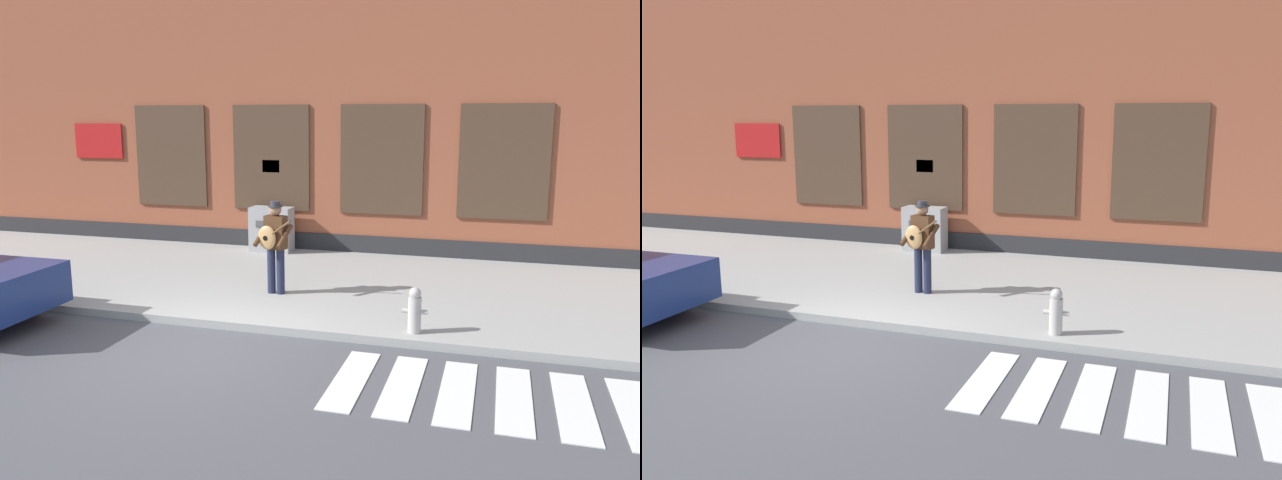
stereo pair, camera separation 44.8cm
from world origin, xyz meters
TOP-DOWN VIEW (x-y plane):
  - ground_plane at (0.00, 0.00)m, footprint 160.00×160.00m
  - sidewalk at (0.00, 3.70)m, footprint 28.00×5.71m
  - building_backdrop at (-0.00, 8.55)m, footprint 28.00×4.06m
  - crosswalk at (5.01, -0.46)m, footprint 5.78×1.90m
  - busker at (0.16, 2.61)m, footprint 0.72×0.59m
  - utility_box at (-1.22, 6.11)m, footprint 1.01×0.53m
  - fire_hydrant at (2.91, 1.19)m, footprint 0.38×0.20m

SIDE VIEW (x-z plane):
  - ground_plane at x=0.00m, z-range 0.00..0.00m
  - crosswalk at x=5.01m, z-range 0.00..0.01m
  - sidewalk at x=0.00m, z-range 0.00..0.14m
  - fire_hydrant at x=2.91m, z-range 0.13..0.83m
  - utility_box at x=-1.22m, z-range 0.14..1.20m
  - busker at x=0.16m, z-range 0.25..1.96m
  - building_backdrop at x=0.00m, z-range 0.00..6.81m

